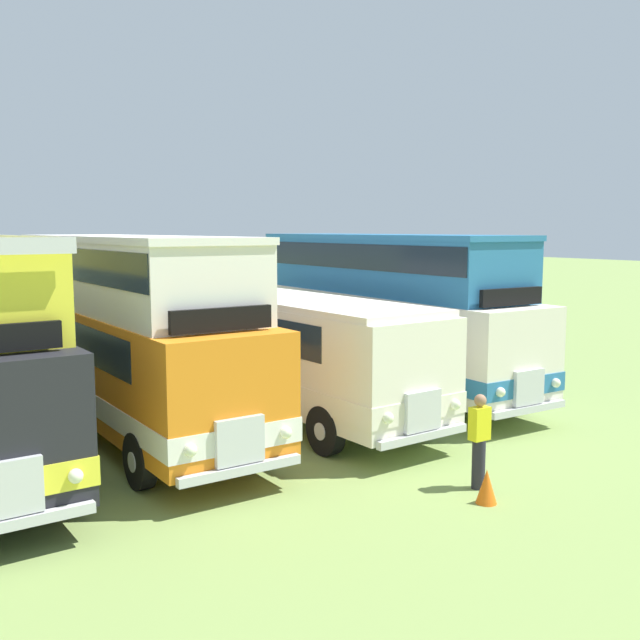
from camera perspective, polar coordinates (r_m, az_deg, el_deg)
name	(u,v)px	position (r m, az deg, el deg)	size (l,w,h in m)	color
bus_seventh_in_row	(130,326)	(16.75, -14.76, -0.48)	(2.82, 10.29, 4.49)	orange
bus_eighth_in_row	(271,342)	(18.57, -3.86, -1.75)	(3.14, 11.26, 2.99)	silver
bus_ninth_in_row	(385,306)	(20.61, 5.17, 1.13)	(2.67, 10.52, 4.49)	silver
cone_mid_row	(487,486)	(12.87, 13.03, -12.69)	(0.36, 0.36, 0.60)	orange
marshal_person	(479,440)	(13.36, 12.47, -9.28)	(0.36, 0.24, 1.73)	#23232D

